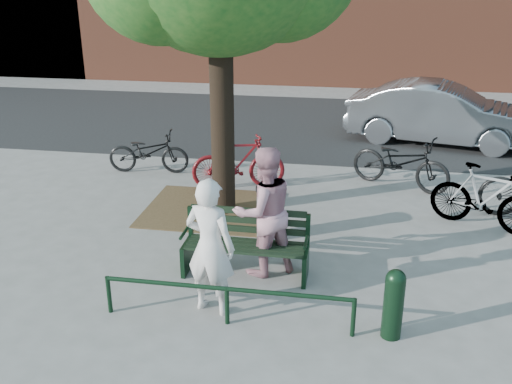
% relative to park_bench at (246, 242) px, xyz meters
% --- Properties ---
extents(ground, '(90.00, 90.00, 0.00)m').
position_rel_park_bench_xyz_m(ground, '(0.00, -0.08, -0.48)').
color(ground, gray).
rests_on(ground, ground).
extents(dirt_pit, '(2.40, 2.00, 0.02)m').
position_rel_park_bench_xyz_m(dirt_pit, '(-1.00, 2.12, -0.47)').
color(dirt_pit, brown).
rests_on(dirt_pit, ground).
extents(road, '(40.00, 7.00, 0.01)m').
position_rel_park_bench_xyz_m(road, '(0.00, 8.42, -0.47)').
color(road, black).
rests_on(road, ground).
extents(park_bench, '(1.74, 0.54, 0.97)m').
position_rel_park_bench_xyz_m(park_bench, '(0.00, 0.00, 0.00)').
color(park_bench, black).
rests_on(park_bench, ground).
extents(guard_railing, '(3.06, 0.06, 0.51)m').
position_rel_park_bench_xyz_m(guard_railing, '(0.00, -1.28, -0.08)').
color(guard_railing, black).
rests_on(guard_railing, ground).
extents(person_left, '(0.73, 0.57, 1.76)m').
position_rel_park_bench_xyz_m(person_left, '(-0.26, -1.01, 0.40)').
color(person_left, beige).
rests_on(person_left, ground).
extents(person_right, '(1.13, 1.08, 1.84)m').
position_rel_park_bench_xyz_m(person_right, '(0.23, 0.07, 0.44)').
color(person_right, '#B77D89').
rests_on(person_right, ground).
extents(bollard, '(0.23, 0.23, 0.88)m').
position_rel_park_bench_xyz_m(bollard, '(1.94, -1.21, -0.01)').
color(bollard, black).
rests_on(bollard, ground).
extents(litter_bin, '(0.42, 0.42, 0.86)m').
position_rel_park_bench_xyz_m(litter_bin, '(0.14, 1.18, -0.04)').
color(litter_bin, gray).
rests_on(litter_bin, ground).
extents(bicycle_a, '(1.74, 0.76, 0.89)m').
position_rel_park_bench_xyz_m(bicycle_a, '(-2.81, 3.88, -0.03)').
color(bicycle_a, black).
rests_on(bicycle_a, ground).
extents(bicycle_b, '(1.88, 0.96, 1.09)m').
position_rel_park_bench_xyz_m(bicycle_b, '(-0.76, 3.24, 0.07)').
color(bicycle_b, '#570C10').
rests_on(bicycle_b, ground).
extents(bicycle_c, '(2.09, 1.49, 1.04)m').
position_rel_park_bench_xyz_m(bicycle_c, '(2.34, 3.85, 0.04)').
color(bicycle_c, black).
rests_on(bicycle_c, ground).
extents(bicycle_d, '(1.85, 1.23, 1.08)m').
position_rel_park_bench_xyz_m(bicycle_d, '(3.59, 2.12, 0.06)').
color(bicycle_d, gray).
rests_on(bicycle_d, ground).
extents(parked_car, '(4.72, 2.52, 1.48)m').
position_rel_park_bench_xyz_m(parked_car, '(3.49, 7.14, 0.26)').
color(parked_car, slate).
rests_on(parked_car, ground).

